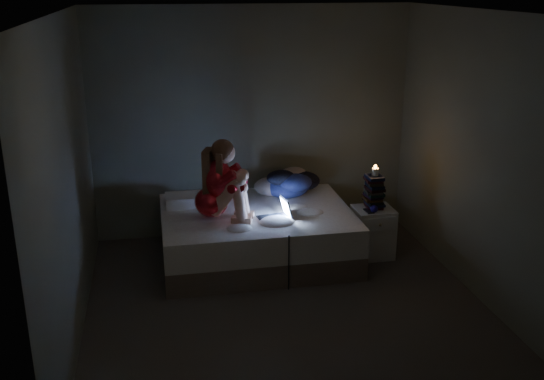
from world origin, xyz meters
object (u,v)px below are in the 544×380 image
object	(u,v)px
woman	(211,179)
laptop	(274,209)
phone	(369,211)
bed	(257,235)
nightstand	(373,232)
candle	(375,171)

from	to	relation	value
woman	laptop	xyz separation A→B (m)	(0.61, -0.14, -0.31)
woman	phone	bearing A→B (deg)	14.34
bed	nightstand	xyz separation A→B (m)	(1.23, -0.17, 0.00)
laptop	nightstand	bearing A→B (deg)	-5.37
candle	woman	bearing A→B (deg)	179.48
bed	candle	bearing A→B (deg)	-6.15
candle	phone	distance (m)	0.42
bed	candle	xyz separation A→B (m)	(1.24, -0.13, 0.67)
woman	candle	xyz separation A→B (m)	(1.72, -0.02, -0.01)
nightstand	candle	xyz separation A→B (m)	(0.00, 0.03, 0.67)
laptop	nightstand	size ratio (longest dim) A/B	0.58
candle	laptop	bearing A→B (deg)	-173.69
woman	laptop	bearing A→B (deg)	5.98
nightstand	woman	bearing A→B (deg)	177.49
bed	woman	xyz separation A→B (m)	(-0.48, -0.12, 0.69)
bed	woman	world-z (taller)	woman
bed	nightstand	size ratio (longest dim) A/B	3.63
bed	phone	xyz separation A→B (m)	(1.15, -0.24, 0.28)
woman	phone	distance (m)	1.68
woman	laptop	size ratio (longest dim) A/B	2.67
nightstand	candle	world-z (taller)	candle
woman	nightstand	distance (m)	1.85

